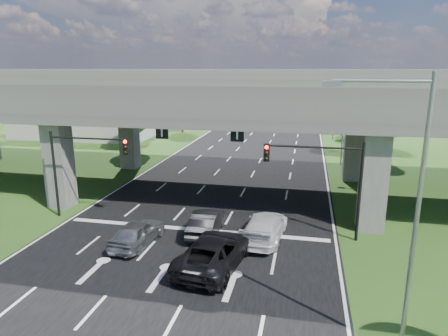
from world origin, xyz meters
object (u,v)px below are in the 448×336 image
at_px(streetlight_far, 341,110).
at_px(car_dark, 206,223).
at_px(car_trailing, 214,252).
at_px(streetlight_near, 406,201).
at_px(car_white, 265,227).
at_px(car_silver, 137,233).
at_px(streetlight_beyond, 333,99).
at_px(signal_right, 323,171).
at_px(signal_left, 82,159).

distance_m(streetlight_far, car_dark, 23.46).
xyz_separation_m(car_dark, car_trailing, (1.45, -4.04, 0.08)).
distance_m(streetlight_near, streetlight_far, 30.00).
height_order(streetlight_near, car_trailing, streetlight_near).
bearing_deg(car_white, car_trailing, 66.56).
distance_m(car_silver, car_trailing, 5.27).
relative_size(streetlight_beyond, car_dark, 2.21).
distance_m(streetlight_far, car_silver, 27.06).
relative_size(streetlight_far, car_trailing, 1.67).
bearing_deg(streetlight_near, streetlight_far, 90.00).
height_order(signal_right, streetlight_beyond, streetlight_beyond).
height_order(signal_left, streetlight_far, streetlight_far).
bearing_deg(car_trailing, signal_right, -129.64).
distance_m(signal_left, streetlight_far, 26.95).
distance_m(streetlight_near, car_dark, 13.79).
distance_m(signal_left, streetlight_near, 20.56).
height_order(car_dark, car_white, car_white).
distance_m(car_dark, car_white, 3.61).
bearing_deg(car_trailing, car_silver, -10.81).
distance_m(streetlight_far, streetlight_beyond, 16.00).
relative_size(car_dark, car_white, 0.83).
bearing_deg(car_silver, streetlight_far, -113.37).
bearing_deg(signal_right, signal_left, 180.00).
relative_size(signal_left, streetlight_near, 0.60).
bearing_deg(car_white, streetlight_far, -99.98).
xyz_separation_m(signal_right, signal_left, (-15.65, 0.00, 0.00)).
bearing_deg(car_dark, signal_right, -173.51).
distance_m(signal_left, car_silver, 7.06).
bearing_deg(signal_left, signal_right, 0.00).
distance_m(streetlight_far, car_trailing, 26.66).
distance_m(car_white, car_trailing, 4.58).
bearing_deg(streetlight_beyond, signal_right, -93.61).
bearing_deg(streetlight_near, car_white, 121.56).
relative_size(signal_left, streetlight_beyond, 0.60).
relative_size(signal_left, car_silver, 1.36).
relative_size(signal_right, car_trailing, 1.00).
height_order(streetlight_near, car_dark, streetlight_near).
relative_size(streetlight_far, car_white, 1.84).
height_order(streetlight_beyond, car_dark, streetlight_beyond).
xyz_separation_m(streetlight_far, streetlight_beyond, (0.00, 16.00, 0.00)).
relative_size(streetlight_near, car_white, 1.84).
bearing_deg(streetlight_far, car_trailing, -107.08).
bearing_deg(signal_right, car_dark, -172.18).
distance_m(signal_right, car_white, 4.78).
relative_size(signal_left, streetlight_far, 0.60).
bearing_deg(car_dark, signal_left, -7.45).
relative_size(streetlight_near, car_trailing, 1.67).
xyz_separation_m(car_silver, car_trailing, (5.00, -1.68, 0.08)).
height_order(streetlight_far, car_white, streetlight_far).
bearing_deg(car_trailing, signal_left, -18.17).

